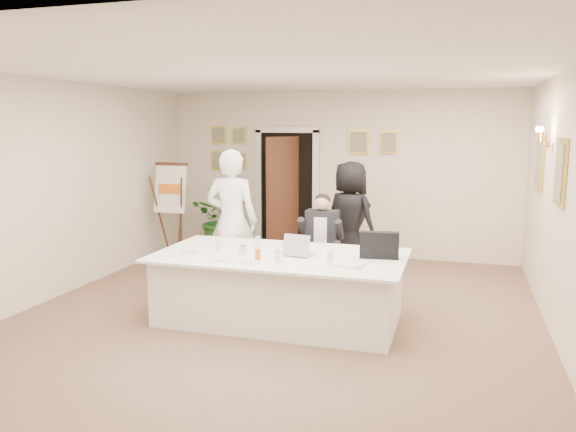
% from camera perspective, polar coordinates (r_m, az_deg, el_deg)
% --- Properties ---
extents(floor, '(7.00, 7.00, 0.00)m').
position_cam_1_polar(floor, '(6.63, -1.43, -10.41)').
color(floor, brown).
rests_on(floor, ground).
extents(ceiling, '(6.00, 7.00, 0.02)m').
position_cam_1_polar(ceiling, '(6.27, -1.53, 14.46)').
color(ceiling, white).
rests_on(ceiling, wall_back).
extents(wall_back, '(6.00, 0.10, 2.80)m').
position_cam_1_polar(wall_back, '(9.67, 5.10, 4.26)').
color(wall_back, beige).
rests_on(wall_back, floor).
extents(wall_front, '(6.00, 0.10, 2.80)m').
position_cam_1_polar(wall_front, '(3.23, -21.57, -6.21)').
color(wall_front, beige).
rests_on(wall_front, floor).
extents(wall_left, '(0.10, 7.00, 2.80)m').
position_cam_1_polar(wall_left, '(7.78, -22.95, 2.38)').
color(wall_left, beige).
rests_on(wall_left, floor).
extents(wall_right, '(0.10, 7.00, 2.80)m').
position_cam_1_polar(wall_right, '(6.07, 26.49, 0.42)').
color(wall_right, beige).
rests_on(wall_right, floor).
extents(doorway, '(1.14, 0.86, 2.20)m').
position_cam_1_polar(doorway, '(9.75, -0.23, 2.23)').
color(doorway, black).
rests_on(doorway, floor).
extents(pictures_back_wall, '(3.40, 0.06, 0.80)m').
position_cam_1_polar(pictures_back_wall, '(9.80, 0.49, 7.00)').
color(pictures_back_wall, gold).
rests_on(pictures_back_wall, wall_back).
extents(pictures_right_wall, '(0.06, 2.20, 0.80)m').
position_cam_1_polar(pictures_right_wall, '(7.21, 24.92, 4.57)').
color(pictures_right_wall, gold).
rests_on(pictures_right_wall, wall_right).
extents(wall_sconce, '(0.20, 0.30, 0.24)m').
position_cam_1_polar(wall_sconce, '(7.19, 24.55, 7.38)').
color(wall_sconce, '#D88645').
rests_on(wall_sconce, wall_right).
extents(conference_table, '(2.83, 1.50, 0.78)m').
position_cam_1_polar(conference_table, '(6.49, -0.83, -7.19)').
color(conference_table, white).
rests_on(conference_table, floor).
extents(seated_man, '(0.67, 0.70, 1.35)m').
position_cam_1_polar(seated_man, '(7.50, 3.41, -2.75)').
color(seated_man, black).
rests_on(seated_man, floor).
extents(flip_chart, '(0.56, 0.36, 1.59)m').
position_cam_1_polar(flip_chart, '(9.49, -11.52, -0.01)').
color(flip_chart, '#351E11').
rests_on(flip_chart, floor).
extents(standing_man, '(0.74, 0.52, 1.92)m').
position_cam_1_polar(standing_man, '(7.54, -5.72, -0.51)').
color(standing_man, white).
rests_on(standing_man, floor).
extents(standing_woman, '(0.99, 0.85, 1.72)m').
position_cam_1_polar(standing_woman, '(8.18, 6.31, -0.46)').
color(standing_woman, black).
rests_on(standing_woman, floor).
extents(potted_palm, '(1.04, 0.91, 1.16)m').
position_cam_1_polar(potted_palm, '(10.09, -6.51, -0.26)').
color(potted_palm, '#226321').
rests_on(potted_palm, floor).
extents(laptop, '(0.35, 0.38, 0.28)m').
position_cam_1_polar(laptop, '(6.33, 1.11, -2.76)').
color(laptop, '#B7BABC').
rests_on(laptop, conference_table).
extents(laptop_bag, '(0.43, 0.16, 0.30)m').
position_cam_1_polar(laptop_bag, '(6.25, 9.26, -2.94)').
color(laptop_bag, black).
rests_on(laptop_bag, conference_table).
extents(paper_stack, '(0.38, 0.31, 0.03)m').
position_cam_1_polar(paper_stack, '(5.90, 5.97, -4.90)').
color(paper_stack, white).
rests_on(paper_stack, conference_table).
extents(plate_left, '(0.29, 0.29, 0.01)m').
position_cam_1_polar(plate_left, '(6.54, -10.06, -3.69)').
color(plate_left, white).
rests_on(plate_left, conference_table).
extents(plate_mid, '(0.30, 0.30, 0.01)m').
position_cam_1_polar(plate_mid, '(6.19, -6.48, -4.33)').
color(plate_mid, white).
rests_on(plate_mid, conference_table).
extents(plate_near, '(0.23, 0.23, 0.01)m').
position_cam_1_polar(plate_near, '(6.02, -3.88, -4.67)').
color(plate_near, white).
rests_on(plate_near, conference_table).
extents(glass_a, '(0.08, 0.08, 0.14)m').
position_cam_1_polar(glass_a, '(6.56, -7.08, -3.01)').
color(glass_a, silver).
rests_on(glass_a, conference_table).
extents(glass_b, '(0.07, 0.07, 0.14)m').
position_cam_1_polar(glass_b, '(6.01, -1.08, -4.08)').
color(glass_b, silver).
rests_on(glass_b, conference_table).
extents(glass_c, '(0.08, 0.08, 0.14)m').
position_cam_1_polar(glass_c, '(5.93, 4.30, -4.28)').
color(glass_c, silver).
rests_on(glass_c, conference_table).
extents(glass_d, '(0.07, 0.07, 0.14)m').
position_cam_1_polar(glass_d, '(6.72, -3.10, -2.66)').
color(glass_d, silver).
rests_on(glass_d, conference_table).
extents(oj_glass, '(0.07, 0.07, 0.13)m').
position_cam_1_polar(oj_glass, '(6.09, -3.10, -3.96)').
color(oj_glass, orange).
rests_on(oj_glass, conference_table).
extents(steel_jug, '(0.11, 0.11, 0.11)m').
position_cam_1_polar(steel_jug, '(6.36, -4.62, -3.51)').
color(steel_jug, silver).
rests_on(steel_jug, conference_table).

